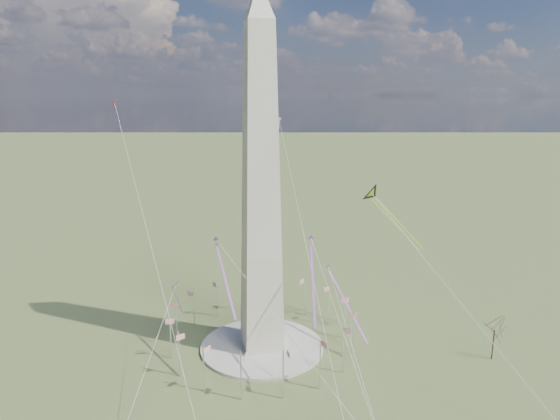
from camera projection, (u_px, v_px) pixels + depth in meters
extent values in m
plane|color=#525C2E|center=(262.00, 348.00, 146.30)|extent=(2000.00, 2000.00, 0.00)
cylinder|color=#BAB5AA|center=(262.00, 346.00, 146.21)|extent=(36.00, 36.00, 0.80)
cylinder|color=white|center=(346.00, 318.00, 150.70)|extent=(0.36, 0.36, 13.00)
cube|color=red|center=(345.00, 300.00, 150.75)|extent=(2.40, 0.08, 1.50)
cylinder|color=white|center=(329.00, 306.00, 159.69)|extent=(0.36, 0.36, 13.00)
cube|color=red|center=(327.00, 289.00, 159.53)|extent=(2.25, 0.99, 1.50)
cylinder|color=white|center=(305.00, 297.00, 166.42)|extent=(0.36, 0.36, 13.00)
cube|color=red|center=(302.00, 282.00, 165.90)|extent=(1.75, 1.75, 1.50)
cylinder|color=white|center=(277.00, 293.00, 169.86)|extent=(0.36, 0.36, 13.00)
cube|color=red|center=(273.00, 278.00, 168.88)|extent=(0.99, 2.25, 1.50)
cylinder|color=white|center=(247.00, 294.00, 169.50)|extent=(0.36, 0.36, 13.00)
cube|color=red|center=(243.00, 279.00, 168.02)|extent=(0.08, 2.40, 1.50)
cylinder|color=white|center=(218.00, 299.00, 165.38)|extent=(0.36, 0.36, 13.00)
cube|color=red|center=(214.00, 284.00, 163.45)|extent=(0.99, 2.25, 1.50)
cylinder|color=white|center=(194.00, 308.00, 158.13)|extent=(0.36, 0.36, 13.00)
cube|color=red|center=(190.00, 294.00, 155.87)|extent=(1.75, 1.75, 1.50)
cylinder|color=white|center=(177.00, 321.00, 148.87)|extent=(0.36, 0.36, 13.00)
cube|color=red|center=(174.00, 306.00, 146.43)|extent=(2.25, 0.99, 1.50)
cylinder|color=white|center=(171.00, 337.00, 138.99)|extent=(0.36, 0.36, 13.00)
cube|color=red|center=(170.00, 321.00, 136.57)|extent=(2.40, 0.08, 1.50)
cylinder|color=white|center=(179.00, 354.00, 130.00)|extent=(0.36, 0.36, 13.00)
cube|color=red|center=(180.00, 337.00, 127.78)|extent=(2.25, 0.99, 1.50)
cylinder|color=white|center=(204.00, 368.00, 123.27)|extent=(0.36, 0.36, 13.00)
cube|color=red|center=(207.00, 350.00, 121.42)|extent=(1.75, 1.75, 1.50)
cylinder|color=white|center=(241.00, 376.00, 119.83)|extent=(0.36, 0.36, 13.00)
cube|color=red|center=(246.00, 356.00, 118.44)|extent=(0.99, 2.25, 1.50)
cylinder|color=white|center=(283.00, 375.00, 120.19)|extent=(0.36, 0.36, 13.00)
cube|color=red|center=(288.00, 354.00, 119.30)|extent=(0.08, 2.40, 1.50)
cylinder|color=white|center=(320.00, 366.00, 124.31)|extent=(0.36, 0.36, 13.00)
cube|color=red|center=(324.00, 345.00, 123.86)|extent=(0.99, 2.25, 1.50)
cylinder|color=white|center=(344.00, 351.00, 131.55)|extent=(0.36, 0.36, 13.00)
cube|color=red|center=(347.00, 330.00, 131.44)|extent=(1.75, 1.75, 1.50)
cylinder|color=white|center=(352.00, 334.00, 140.82)|extent=(0.36, 0.36, 13.00)
cube|color=red|center=(353.00, 315.00, 140.88)|extent=(2.25, 0.99, 1.50)
cylinder|color=#46312B|center=(493.00, 344.00, 139.08)|extent=(0.38, 0.38, 8.90)
cube|color=#F99D0D|center=(399.00, 222.00, 152.90)|extent=(9.14, 16.20, 12.78)
cube|color=#F99D0D|center=(394.00, 223.00, 151.38)|extent=(9.14, 16.20, 12.78)
cube|color=#3E1972|center=(176.00, 284.00, 141.29)|extent=(2.65, 3.72, 2.80)
cube|color=#F8274C|center=(177.00, 299.00, 142.33)|extent=(2.85, 2.52, 9.68)
cube|color=#F8274C|center=(313.00, 282.00, 126.58)|extent=(6.01, 22.27, 14.27)
cube|color=#F8274C|center=(225.00, 279.00, 129.45)|extent=(2.61, 21.37, 13.41)
cube|color=#F8274C|center=(347.00, 305.00, 145.06)|extent=(4.58, 21.95, 13.90)
cube|color=red|center=(114.00, 102.00, 157.71)|extent=(1.57, 2.26, 1.72)
cube|color=red|center=(115.00, 108.00, 158.13)|extent=(1.17, 1.27, 3.95)
cube|color=silver|center=(279.00, 119.00, 183.08)|extent=(1.49, 1.51, 1.58)
cube|color=silver|center=(279.00, 124.00, 183.47)|extent=(0.34, 1.37, 3.63)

